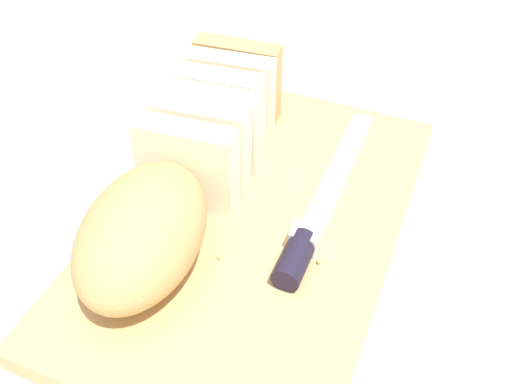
# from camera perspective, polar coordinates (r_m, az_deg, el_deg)

# --- Properties ---
(ground_plane) EXTENTS (3.00, 3.00, 0.00)m
(ground_plane) POSITION_cam_1_polar(r_m,az_deg,el_deg) (0.53, -0.00, -4.15)
(ground_plane) COLOR silver
(cutting_board) EXTENTS (0.41, 0.26, 0.02)m
(cutting_board) POSITION_cam_1_polar(r_m,az_deg,el_deg) (0.52, -0.00, -3.31)
(cutting_board) COLOR tan
(cutting_board) RESTS_ON ground_plane
(bread_loaf) EXTENTS (0.33, 0.13, 0.09)m
(bread_loaf) POSITION_cam_1_polar(r_m,az_deg,el_deg) (0.50, -7.24, 2.19)
(bread_loaf) COLOR tan
(bread_loaf) RESTS_ON cutting_board
(bread_knife) EXTENTS (0.26, 0.03, 0.02)m
(bread_knife) POSITION_cam_1_polar(r_m,az_deg,el_deg) (0.49, 5.31, -3.83)
(bread_knife) COLOR silver
(bread_knife) RESTS_ON cutting_board
(crumb_near_knife) EXTENTS (0.00, 0.00, 0.00)m
(crumb_near_knife) POSITION_cam_1_polar(r_m,az_deg,el_deg) (0.49, -5.96, -5.02)
(crumb_near_knife) COLOR tan
(crumb_near_knife) RESTS_ON cutting_board
(crumb_near_loaf) EXTENTS (0.01, 0.01, 0.01)m
(crumb_near_loaf) POSITION_cam_1_polar(r_m,az_deg,el_deg) (0.54, -6.27, 0.06)
(crumb_near_loaf) COLOR tan
(crumb_near_loaf) RESTS_ON cutting_board
(crumb_stray_left) EXTENTS (0.00, 0.00, 0.00)m
(crumb_stray_left) POSITION_cam_1_polar(r_m,az_deg,el_deg) (0.48, -3.69, -6.51)
(crumb_stray_left) COLOR tan
(crumb_stray_left) RESTS_ON cutting_board
(crumb_stray_right) EXTENTS (0.00, 0.00, 0.00)m
(crumb_stray_right) POSITION_cam_1_polar(r_m,az_deg,el_deg) (0.48, 6.26, -6.92)
(crumb_stray_right) COLOR tan
(crumb_stray_right) RESTS_ON cutting_board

